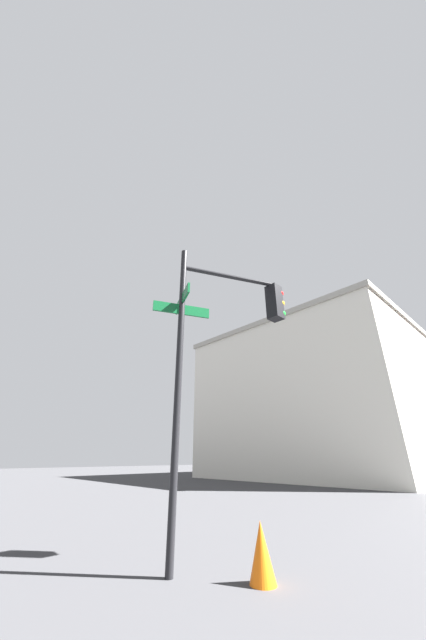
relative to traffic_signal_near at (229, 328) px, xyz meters
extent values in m
cylinder|color=black|center=(-0.39, -0.89, -1.12)|extent=(0.12, 0.12, 5.47)
cylinder|color=black|center=(0.03, 0.06, 1.22)|extent=(0.93, 1.93, 0.09)
cube|color=black|center=(0.45, 1.01, 0.77)|extent=(0.28, 0.28, 0.80)
sphere|color=red|center=(0.51, 1.15, 1.02)|extent=(0.18, 0.18, 0.18)
sphere|color=orange|center=(0.51, 1.15, 0.77)|extent=(0.18, 0.18, 0.18)
sphere|color=green|center=(0.51, 1.15, 0.52)|extent=(0.18, 0.18, 0.18)
cube|color=#0F5128|center=(-0.39, -0.89, 0.25)|extent=(0.48, 1.02, 0.20)
cube|color=#0F5128|center=(-0.39, -0.89, 0.47)|extent=(0.93, 0.44, 0.20)
cube|color=silver|center=(-9.46, 23.56, 1.68)|extent=(16.22, 19.39, 11.06)
cube|color=#9D998E|center=(-9.46, 23.56, 7.41)|extent=(16.52, 19.69, 0.40)
cone|color=orange|center=(0.64, -0.13, -3.49)|extent=(0.36, 0.36, 0.71)
camera|label=1|loc=(3.82, -4.05, -2.34)|focal=17.06mm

